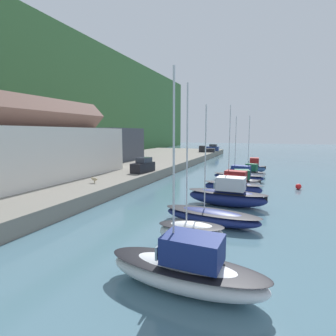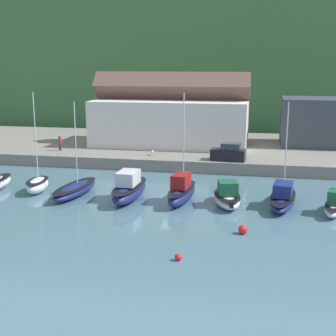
{
  "view_description": "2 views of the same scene",
  "coord_description": "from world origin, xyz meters",
  "views": [
    {
      "loc": [
        -30.38,
        -4.55,
        7.3
      ],
      "look_at": [
        2.89,
        8.66,
        2.48
      ],
      "focal_mm": 28.0,
      "sensor_mm": 36.0,
      "label": 1
    },
    {
      "loc": [
        7.88,
        -43.34,
        13.2
      ],
      "look_at": [
        -1.81,
        6.02,
        1.85
      ],
      "focal_mm": 50.0,
      "sensor_mm": 36.0,
      "label": 2
    }
  ],
  "objects": [
    {
      "name": "moored_boat_1",
      "position": [
        -14.49,
        0.13,
        0.83
      ],
      "size": [
        2.51,
        4.55,
        10.35
      ],
      "rotation": [
        0.0,
        0.0,
        0.14
      ],
      "color": "white",
      "rests_on": "ground_plane"
    },
    {
      "name": "moored_boat_3",
      "position": [
        -4.37,
        -0.63,
        1.1
      ],
      "size": [
        2.77,
        8.04,
        2.96
      ],
      "rotation": [
        0.0,
        0.0,
        -0.04
      ],
      "color": "navy",
      "rests_on": "ground_plane"
    },
    {
      "name": "harbor_clubhouse",
      "position": [
        -4.77,
        23.4,
        5.26
      ],
      "size": [
        22.43,
        10.91,
        10.49
      ],
      "color": "silver",
      "rests_on": "quay_promenade"
    },
    {
      "name": "moored_boat_6",
      "position": [
        10.34,
        -0.02,
        0.87
      ],
      "size": [
        3.3,
        8.01,
        9.73
      ],
      "rotation": [
        0.0,
        0.0,
        -0.14
      ],
      "color": "navy",
      "rests_on": "ground_plane"
    },
    {
      "name": "yacht_club_building",
      "position": [
        17.16,
        26.92,
        4.87
      ],
      "size": [
        12.25,
        8.58,
        6.8
      ],
      "color": "#3D424C",
      "rests_on": "quay_promenade"
    },
    {
      "name": "dog_on_quay",
      "position": [
        -5.55,
        14.59,
        1.93
      ],
      "size": [
        0.31,
        0.87,
        0.68
      ],
      "rotation": [
        0.0,
        0.0,
        6.27
      ],
      "color": "tan",
      "rests_on": "quay_promenade"
    },
    {
      "name": "parked_car_0",
      "position": [
        4.36,
        13.25,
        2.39
      ],
      "size": [
        4.36,
        2.22,
        2.16
      ],
      "rotation": [
        0.0,
        0.0,
        1.47
      ],
      "color": "black",
      "rests_on": "quay_promenade"
    },
    {
      "name": "moored_boat_4",
      "position": [
        0.81,
        -0.46,
        1.08
      ],
      "size": [
        2.74,
        7.18,
        10.48
      ],
      "rotation": [
        0.0,
        0.0,
        -0.11
      ],
      "color": "navy",
      "rests_on": "ground_plane"
    },
    {
      "name": "mooring_buoy_1",
      "position": [
        6.95,
        -8.01,
        0.36
      ],
      "size": [
        0.73,
        0.73,
        0.73
      ],
      "color": "red",
      "rests_on": "ground_plane"
    },
    {
      "name": "moored_boat_2",
      "position": [
        -10.2,
        -0.27,
        0.65
      ],
      "size": [
        3.26,
        8.18,
        9.47
      ],
      "rotation": [
        0.0,
        0.0,
        -0.11
      ],
      "color": "navy",
      "rests_on": "ground_plane"
    },
    {
      "name": "hillside_backdrop",
      "position": [
        0.0,
        76.8,
        17.66
      ],
      "size": [
        240.0,
        59.52,
        35.32
      ],
      "color": "#42703D",
      "rests_on": "ground_plane"
    },
    {
      "name": "quay_promenade",
      "position": [
        0.0,
        24.39,
        0.73
      ],
      "size": [
        128.34,
        25.6,
        1.47
      ],
      "color": "gray",
      "rests_on": "ground_plane"
    },
    {
      "name": "moored_boat_7",
      "position": [
        14.77,
        -1.37,
        0.83
      ],
      "size": [
        2.82,
        5.37,
        10.04
      ],
      "rotation": [
        0.0,
        0.0,
        -0.25
      ],
      "color": "silver",
      "rests_on": "ground_plane"
    },
    {
      "name": "ground_plane",
      "position": [
        0.0,
        0.0,
        0.0
      ],
      "size": [
        320.0,
        320.0,
        0.0
      ],
      "primitive_type": "plane",
      "color": "slate"
    },
    {
      "name": "person_on_quay",
      "position": [
        -18.71,
        15.54,
        2.57
      ],
      "size": [
        0.4,
        0.4,
        2.14
      ],
      "color": "#232838",
      "rests_on": "quay_promenade"
    },
    {
      "name": "mooring_buoy_0",
      "position": [
        2.83,
        -14.0,
        0.25
      ],
      "size": [
        0.5,
        0.5,
        0.5
      ],
      "color": "red",
      "rests_on": "ground_plane"
    },
    {
      "name": "moored_boat_5",
      "position": [
        5.2,
        -0.79,
        0.88
      ],
      "size": [
        3.52,
        5.91,
        2.43
      ],
      "rotation": [
        0.0,
        0.0,
        0.22
      ],
      "color": "silver",
      "rests_on": "ground_plane"
    }
  ]
}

